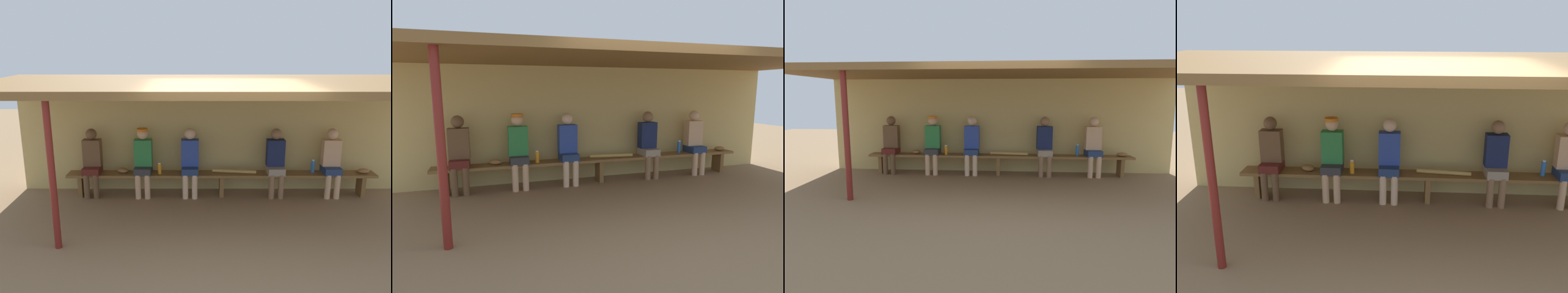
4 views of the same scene
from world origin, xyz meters
TOP-DOWN VIEW (x-y plane):
  - ground_plane at (0.00, 0.00)m, footprint 24.00×24.00m
  - back_wall at (0.00, 2.00)m, footprint 8.00×0.20m
  - dugout_roof at (0.00, 0.70)m, footprint 8.00×2.80m
  - support_post at (-2.53, -0.55)m, footprint 0.10×0.10m
  - bench at (0.00, 1.55)m, footprint 6.00×0.36m
  - player_near_post at (-0.62, 1.55)m, footprint 0.34×0.42m
  - player_in_blue at (-2.52, 1.55)m, footprint 0.34×0.42m
  - player_shirtless_tan at (1.05, 1.55)m, footprint 0.34×0.42m
  - player_with_sunglasses at (2.13, 1.55)m, footprint 0.34×0.42m
  - player_leftmost at (-1.53, 1.55)m, footprint 0.34×0.42m
  - water_bottle_orange at (-1.21, 1.50)m, footprint 0.08×0.08m
  - water_bottle_clear at (1.79, 1.60)m, footprint 0.07×0.07m
  - baseball_glove_worn at (-1.93, 1.58)m, footprint 0.29×0.28m
  - baseball_bat at (0.25, 1.55)m, footprint 0.85×0.17m

SIDE VIEW (x-z plane):
  - ground_plane at x=0.00m, z-range 0.00..0.00m
  - bench at x=0.00m, z-range 0.16..0.62m
  - baseball_bat at x=0.25m, z-range 0.46..0.53m
  - baseball_glove_worn at x=-1.93m, z-range 0.46..0.55m
  - water_bottle_orange at x=-1.21m, z-range 0.45..0.68m
  - water_bottle_clear at x=1.79m, z-range 0.45..0.71m
  - player_near_post at x=-0.62m, z-range 0.06..1.40m
  - player_in_blue at x=-2.52m, z-range 0.06..1.40m
  - player_shirtless_tan at x=1.05m, z-range 0.06..1.40m
  - player_with_sunglasses at x=2.13m, z-range 0.06..1.40m
  - player_leftmost at x=-1.53m, z-range 0.07..1.42m
  - back_wall at x=0.00m, z-range 0.00..2.20m
  - support_post at x=-2.53m, z-range 0.00..2.20m
  - dugout_roof at x=0.00m, z-range 2.20..2.32m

